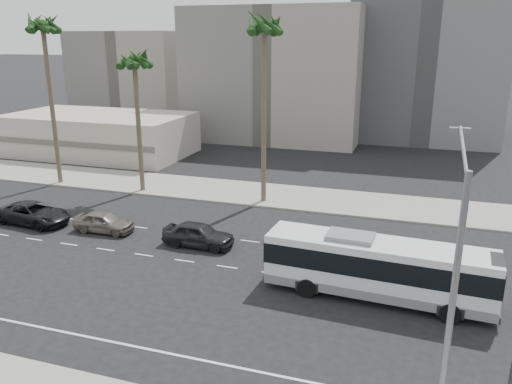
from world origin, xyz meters
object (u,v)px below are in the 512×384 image
at_px(car_a, 198,234).
at_px(streetlight_corner, 452,290).
at_px(car_b, 104,222).
at_px(palm_mid, 134,63).
at_px(car_c, 34,213).
at_px(city_bus, 378,267).
at_px(palm_near, 264,30).
at_px(palm_far, 43,29).

height_order(car_a, streetlight_corner, streetlight_corner).
xyz_separation_m(car_b, palm_mid, (-2.69, 10.28, 11.07)).
relative_size(car_a, car_c, 0.84).
bearing_deg(city_bus, car_b, 172.34).
bearing_deg(streetlight_corner, car_a, 137.51).
bearing_deg(car_a, palm_mid, 45.26).
bearing_deg(palm_mid, city_bus, -31.75).
bearing_deg(car_b, palm_mid, 13.70).
xyz_separation_m(car_a, streetlight_corner, (15.53, -13.99, 5.25)).
height_order(city_bus, car_c, city_bus).
xyz_separation_m(car_b, palm_near, (9.24, 10.65, 13.82)).
bearing_deg(car_c, car_b, -83.67).
xyz_separation_m(car_a, palm_near, (1.39, 10.94, 13.74)).
xyz_separation_m(city_bus, palm_near, (-11.14, 14.64, 12.72)).
height_order(palm_near, palm_mid, palm_near).
distance_m(streetlight_corner, palm_near, 29.90).
relative_size(city_bus, car_c, 2.10).
height_order(city_bus, palm_mid, palm_mid).
distance_m(palm_near, palm_mid, 12.25).
bearing_deg(car_c, car_a, -85.59).
relative_size(car_a, palm_near, 0.31).
xyz_separation_m(city_bus, car_a, (-12.52, 3.70, -1.02)).
bearing_deg(car_b, car_a, -93.08).
distance_m(car_a, car_b, 7.86).
height_order(city_bus, palm_far, palm_far).
height_order(streetlight_corner, palm_near, palm_near).
xyz_separation_m(car_a, palm_mid, (-10.55, 10.58, 11.00)).
xyz_separation_m(car_b, streetlight_corner, (23.39, -14.28, 5.33)).
bearing_deg(car_c, streetlight_corner, -110.50).
relative_size(car_c, palm_mid, 0.46).
bearing_deg(city_bus, palm_near, 130.67).
distance_m(car_c, palm_near, 23.38).
bearing_deg(car_c, palm_mid, -13.91).
bearing_deg(car_c, palm_far, 33.90).
bearing_deg(palm_far, palm_mid, 0.83).
height_order(car_b, car_c, car_c).
xyz_separation_m(palm_near, palm_mid, (-11.93, -0.37, -2.75)).
bearing_deg(streetlight_corner, palm_far, 144.87).
relative_size(car_a, palm_far, 0.31).
height_order(car_b, palm_far, palm_far).
bearing_deg(car_a, city_bus, -106.10).
relative_size(car_b, streetlight_corner, 0.42).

